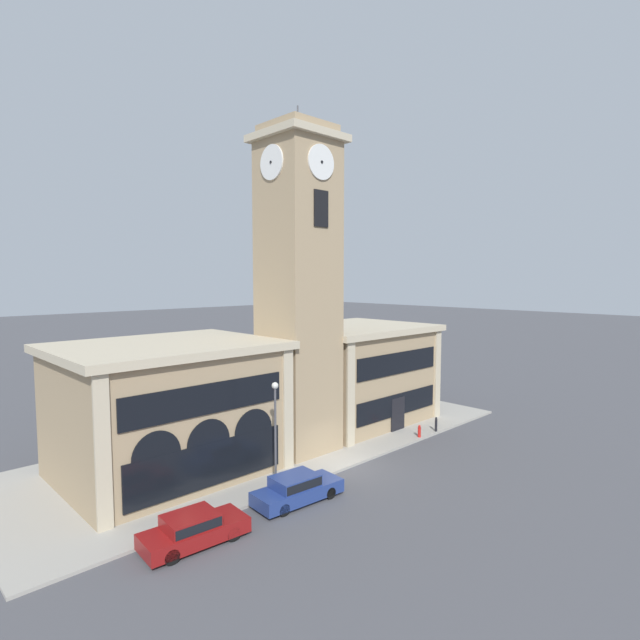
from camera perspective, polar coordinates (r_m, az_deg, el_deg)
ground_plane at (r=31.21m, az=3.30°, el=-16.62°), size 300.00×300.00×0.00m
sidewalk_kerb at (r=35.79m, az=-4.82°, el=-13.64°), size 35.53×13.39×0.15m
clock_tower at (r=32.28m, az=-2.49°, el=3.30°), size 4.84×4.84×22.18m
town_hall_left_wing at (r=30.65m, az=-17.05°, el=-9.61°), size 12.09×9.66×7.70m
town_hall_right_wing at (r=40.23m, az=3.79°, el=-6.01°), size 11.75×9.66×7.63m
parked_car_near at (r=23.75m, az=-14.30°, el=-22.09°), size 4.64×2.18×1.37m
parked_car_mid at (r=26.82m, az=-2.67°, el=-18.62°), size 4.88×2.15×1.42m
street_lamp at (r=26.84m, az=-5.13°, el=-11.29°), size 0.36×0.36×5.82m
bollard at (r=38.38m, az=13.12°, el=-11.54°), size 0.18×0.18×1.06m
fire_hydrant at (r=36.86m, az=11.28°, el=-12.36°), size 0.22×0.22×0.87m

